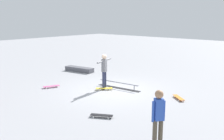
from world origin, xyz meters
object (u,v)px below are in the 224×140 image
skateboard_main (104,88)px  loose_skateboard_pink (51,86)px  skater_main (104,69)px  loose_skateboard_orange (179,97)px  loose_skateboard_black (102,115)px  bystander_blue_shirt (158,116)px  skate_ledge (79,69)px  grind_rail (119,86)px

skateboard_main → loose_skateboard_pink: (2.25, 1.46, 0.00)m
skater_main → loose_skateboard_pink: bearing=109.6°
loose_skateboard_pink → loose_skateboard_orange: same height
loose_skateboard_black → loose_skateboard_pink: bearing=136.1°
bystander_blue_shirt → loose_skateboard_orange: size_ratio=2.18×
skate_ledge → skateboard_main: (-4.09, 2.02, -0.07)m
grind_rail → bystander_blue_shirt: bearing=132.8°
bystander_blue_shirt → loose_skateboard_black: size_ratio=2.07×
loose_skateboard_pink → loose_skateboard_orange: bearing=138.3°
bystander_blue_shirt → loose_skateboard_orange: bystander_blue_shirt is taller
grind_rail → skate_ledge: 4.61m
skate_ledge → loose_skateboard_pink: 3.93m
skateboard_main → bystander_blue_shirt: 5.87m
grind_rail → loose_skateboard_pink: (2.59, 2.16, -0.06)m
loose_skateboard_orange → loose_skateboard_black: bearing=-68.4°
grind_rail → loose_skateboard_orange: 3.07m
skate_ledge → skateboard_main: skate_ledge is taller
grind_rail → loose_skateboard_black: grind_rail is taller
grind_rail → bystander_blue_shirt: size_ratio=1.45×
loose_skateboard_black → skate_ledge: bearing=114.1°
skater_main → loose_skateboard_black: skater_main is taller
skater_main → bystander_blue_shirt: size_ratio=1.05×
grind_rail → bystander_blue_shirt: (-4.55, 3.84, 0.79)m
loose_skateboard_black → loose_skateboard_orange: 3.81m
skate_ledge → skater_main: skater_main is taller
skate_ledge → bystander_blue_shirt: 10.38m
skate_ledge → loose_skateboard_black: bearing=144.2°
bystander_blue_shirt → loose_skateboard_pink: (7.13, -1.69, -0.85)m
loose_skateboard_orange → bystander_blue_shirt: bearing=-31.9°
skate_ledge → loose_skateboard_black: size_ratio=2.53×
skateboard_main → loose_skateboard_black: 3.43m
grind_rail → loose_skateboard_pink: grind_rail is taller
skateboard_main → bystander_blue_shirt: size_ratio=0.44×
grind_rail → loose_skateboard_pink: 3.37m
loose_skateboard_black → loose_skateboard_orange: (-1.11, -3.64, 0.00)m
grind_rail → skater_main: skater_main is taller
skate_ledge → loose_skateboard_orange: bearing=172.8°
skate_ledge → bystander_blue_shirt: bearing=150.1°
skateboard_main → loose_skateboard_black: bearing=-92.6°
grind_rail → skateboard_main: grind_rail is taller
bystander_blue_shirt → loose_skateboard_pink: bystander_blue_shirt is taller
grind_rail → loose_skateboard_pink: size_ratio=2.93×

